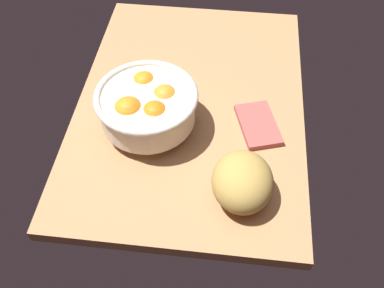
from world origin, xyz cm
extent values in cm
cube|color=#AC7A4F|center=(0.00, 0.00, -1.50)|extent=(79.58, 55.64, 3.00)
cylinder|color=silver|center=(-9.20, 8.79, 1.35)|extent=(8.58, 8.58, 2.71)
cylinder|color=silver|center=(-9.20, 8.79, 6.31)|extent=(21.62, 21.62, 7.21)
torus|color=silver|center=(-9.20, 8.79, 9.92)|extent=(23.22, 23.22, 1.60)
sphere|color=orange|center=(-7.43, 4.94, 7.80)|extent=(6.42, 6.42, 6.42)
sphere|color=orange|center=(-12.60, 12.16, 7.91)|extent=(7.05, 7.05, 7.05)
sphere|color=orange|center=(-3.48, 10.43, 7.78)|extent=(6.29, 6.29, 6.29)
sphere|color=orange|center=(-12.73, 6.31, 7.80)|extent=(6.45, 6.45, 6.45)
ellipsoid|color=#B28E45|center=(-26.06, -13.51, 4.92)|extent=(14.93, 13.09, 9.84)
cube|color=#AE4F49|center=(-6.67, -16.79, 0.72)|extent=(15.39, 11.90, 1.44)
camera|label=1|loc=(-75.39, -8.96, 76.98)|focal=40.43mm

